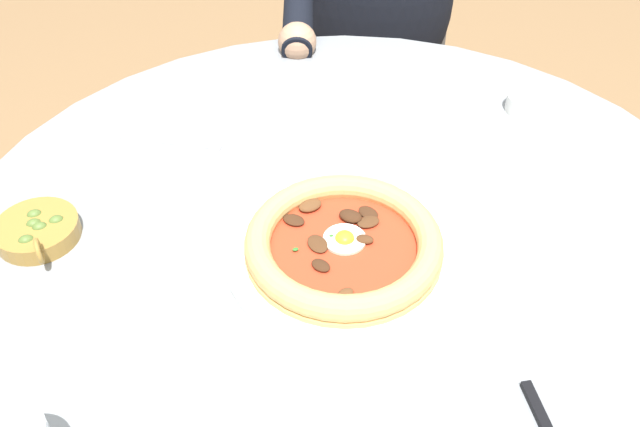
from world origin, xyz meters
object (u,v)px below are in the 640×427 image
Objects in this scene: fork_utensil at (167,142)px; diner_person at (366,84)px; pizza_on_plate at (343,246)px; ramekin_capers at (526,102)px; dining_table at (347,295)px; cafe_chair_diner at (369,51)px; olive_pan at (38,230)px.

fork_utensil is 0.71m from diner_person.
pizza_on_plate is 4.62× the size of ramekin_capers.
dining_table is 7.23× the size of fork_utensil.
cafe_chair_diner is (-0.60, -0.53, -0.24)m from fork_utensil.
fork_utensil is (-0.20, -0.15, -0.01)m from olive_pan.
olive_pan is (0.38, -0.14, 0.14)m from dining_table.
ramekin_capers reaches higher than dining_table.
pizza_on_plate is 2.01× the size of fork_utensil.
diner_person is at bearing -117.01° from dining_table.
ramekin_capers is 0.49× the size of olive_pan.
ramekin_capers is at bearing -178.74° from olive_pan.
cafe_chair_diner reaches higher than pizza_on_plate.
diner_person is 0.14m from cafe_chair_diner.
dining_table is at bearing 62.86° from cafe_chair_diner.
diner_person reaches higher than pizza_on_plate.
olive_pan reaches higher than dining_table.
fork_utensil is at bearing 37.39° from diner_person.
ramekin_capers is 0.76m from olive_pan.
diner_person is at bearing -142.61° from fork_utensil.
pizza_on_plate reaches higher than dining_table.
dining_table is 0.43m from ramekin_capers.
dining_table is at bearing -123.83° from pizza_on_plate.
fork_utensil is 0.13× the size of diner_person.
pizza_on_plate reaches higher than ramekin_capers.
dining_table is 1.32× the size of cafe_chair_diner.
diner_person is at bearing -87.34° from ramekin_capers.
fork_utensil is (0.15, -0.32, -0.02)m from pizza_on_plate.
pizza_on_plate is 0.27× the size of diner_person.
pizza_on_plate is 1.00m from cafe_chair_diner.
cafe_chair_diner is at bearing -139.62° from olive_pan.
dining_table is at bearing 122.47° from fork_utensil.
cafe_chair_diner is (-0.04, -0.66, -0.26)m from ramekin_capers.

